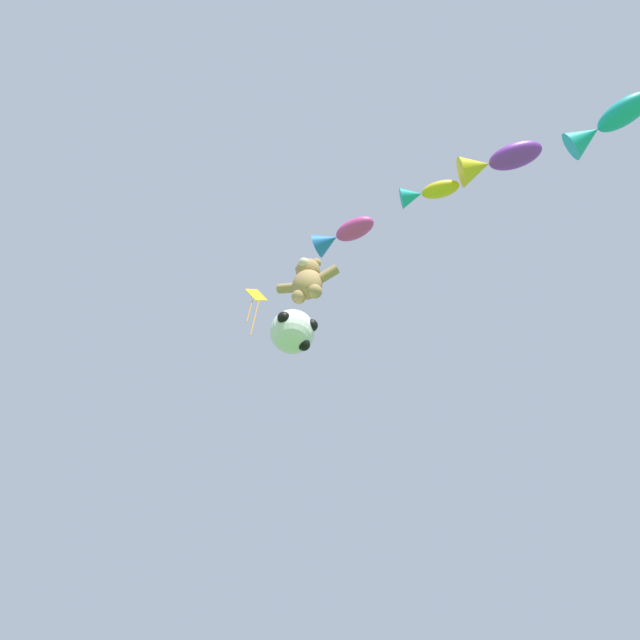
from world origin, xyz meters
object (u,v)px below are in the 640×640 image
fish_kite_teal (604,125)px  fish_kite_magenta (341,235)px  soccer_ball_kite (293,332)px  diamond_kite (255,300)px  fish_kite_goldfin (426,193)px  teddy_bear_kite (307,280)px  fish_kite_violet (495,162)px

fish_kite_teal → fish_kite_magenta: bearing=176.9°
soccer_ball_kite → diamond_kite: diamond_kite is taller
fish_kite_goldfin → teddy_bear_kite: bearing=-178.6°
fish_kite_goldfin → diamond_kite: size_ratio=0.63×
fish_kite_magenta → fish_kite_teal: bearing=-3.1°
fish_kite_violet → teddy_bear_kite: bearing=179.4°
teddy_bear_kite → fish_kite_violet: fish_kite_violet is taller
teddy_bear_kite → fish_kite_violet: size_ratio=0.77×
fish_kite_violet → soccer_ball_kite: bearing=176.8°
fish_kite_magenta → fish_kite_violet: size_ratio=0.90×
fish_kite_magenta → fish_kite_goldfin: (2.84, -0.52, -0.40)m
fish_kite_magenta → diamond_kite: bearing=164.6°
teddy_bear_kite → soccer_ball_kite: (-0.44, 0.28, -1.64)m
fish_kite_violet → diamond_kite: diamond_kite is taller
teddy_bear_kite → fish_kite_magenta: (0.82, 0.61, 3.26)m
teddy_bear_kite → diamond_kite: (-2.67, 1.57, 2.81)m
soccer_ball_kite → fish_kite_goldfin: bearing=-2.7°
teddy_bear_kite → soccer_ball_kite: teddy_bear_kite is taller
fish_kite_teal → diamond_kite: (-11.38, 1.39, -0.37)m
teddy_bear_kite → fish_kite_magenta: fish_kite_magenta is taller
fish_kite_magenta → diamond_kite: (-3.49, 0.96, -0.45)m
fish_kite_violet → fish_kite_magenta: bearing=172.1°
fish_kite_violet → fish_kite_teal: 3.06m
teddy_bear_kite → diamond_kite: bearing=149.5°
fish_kite_goldfin → fish_kite_magenta: bearing=169.6°
teddy_bear_kite → soccer_ball_kite: bearing=147.6°
fish_kite_magenta → diamond_kite: 3.65m
soccer_ball_kite → diamond_kite: (-2.24, 1.30, 4.45)m
soccer_ball_kite → fish_kite_magenta: fish_kite_magenta is taller
soccer_ball_kite → fish_kite_teal: fish_kite_teal is taller
fish_kite_magenta → fish_kite_goldfin: fish_kite_magenta is taller
soccer_ball_kite → fish_kite_magenta: size_ratio=0.56×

